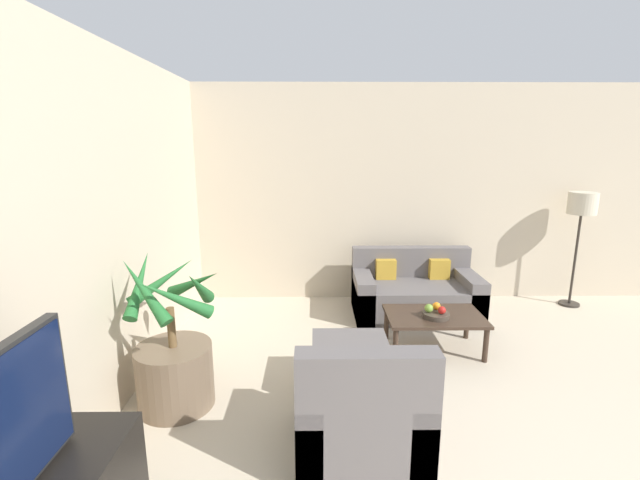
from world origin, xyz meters
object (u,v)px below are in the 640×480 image
sofa_loveseat (414,293)px  ottoman (350,365)px  potted_palm (174,361)px  coffee_table (434,319)px  orange_fruit (437,306)px  fruit_bowl (436,315)px  floor_lamp (582,210)px  apple_green (429,308)px  armchair (361,415)px  apple_red (442,310)px

sofa_loveseat → ottoman: (-0.89, -1.60, -0.05)m
potted_palm → coffee_table: (2.23, 0.88, -0.05)m
potted_palm → orange_fruit: size_ratio=16.16×
fruit_bowl → orange_fruit: bearing=73.5°
floor_lamp → ottoman: (-2.92, -1.83, -1.00)m
apple_green → ottoman: apple_green is taller
armchair → floor_lamp: bearing=41.9°
floor_lamp → apple_green: bearing=-150.0°
apple_red → apple_green: bearing=159.8°
orange_fruit → armchair: size_ratio=0.09×
apple_green → orange_fruit: size_ratio=1.08×
sofa_loveseat → orange_fruit: bearing=-90.4°
sofa_loveseat → apple_green: size_ratio=17.66×
fruit_bowl → orange_fruit: orange_fruit is taller
coffee_table → orange_fruit: (0.02, 0.01, 0.13)m
potted_palm → ottoman: (1.36, 0.22, -0.17)m
apple_red → ottoman: bearing=-147.9°
fruit_bowl → apple_red: 0.08m
potted_palm → armchair: 1.48m
apple_green → fruit_bowl: bearing=-7.2°
fruit_bowl → armchair: bearing=-122.0°
potted_palm → apple_green: (2.16, 0.83, 0.08)m
floor_lamp → ottoman: 3.59m
fruit_bowl → apple_green: bearing=172.8°
sofa_loveseat → apple_red: sofa_loveseat is taller
fruit_bowl → apple_green: apple_green is taller
potted_palm → sofa_loveseat: potted_palm is taller
apple_green → armchair: armchair is taller
apple_green → armchair: (-0.79, -1.39, -0.17)m
apple_red → apple_green: 0.12m
fruit_bowl → apple_green: 0.10m
sofa_loveseat → orange_fruit: size_ratio=19.06×
potted_palm → orange_fruit: (2.25, 0.89, 0.08)m
apple_green → orange_fruit: apple_green is taller
fruit_bowl → apple_green: (-0.07, 0.01, 0.06)m
apple_green → orange_fruit: 0.11m
floor_lamp → coffee_table: 2.52m
coffee_table → apple_red: apple_red is taller
apple_red → armchair: armchair is taller
apple_green → sofa_loveseat: bearing=84.4°
orange_fruit → ottoman: bearing=-142.8°
apple_red → ottoman: apple_red is taller
coffee_table → ottoman: (-0.87, -0.66, -0.12)m
fruit_bowl → coffee_table: bearing=87.0°
potted_palm → sofa_loveseat: (2.26, 1.82, -0.11)m
apple_red → apple_green: apple_green is taller
sofa_loveseat → armchair: size_ratio=1.66×
coffee_table → orange_fruit: 0.13m
apple_red → orange_fruit: 0.11m
sofa_loveseat → floor_lamp: floor_lamp is taller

